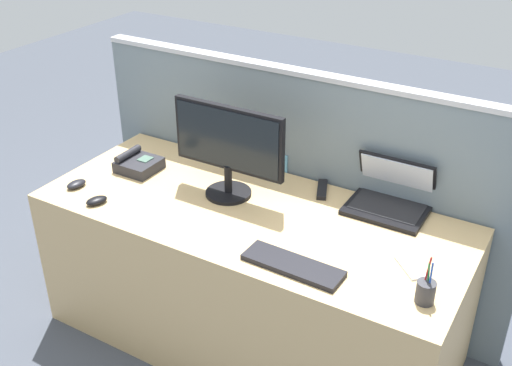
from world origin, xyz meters
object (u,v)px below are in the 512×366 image
pen_cup (426,291)px  cell_phone_white_slab (411,267)px  desktop_monitor (228,145)px  computer_mouse_left_hand (97,201)px  desk_phone (138,164)px  computer_mouse_right_hand (76,184)px  tv_remote (322,190)px  laptop (391,196)px  keyboard_main (293,265)px

pen_cup → cell_phone_white_slab: pen_cup is taller
desktop_monitor → computer_mouse_left_hand: (-0.47, -0.38, -0.23)m
desk_phone → cell_phone_white_slab: bearing=-4.0°
computer_mouse_right_hand → cell_phone_white_slab: bearing=15.2°
computer_mouse_right_hand → pen_cup: (1.68, 0.02, 0.03)m
computer_mouse_right_hand → tv_remote: bearing=36.9°
pen_cup → laptop: bearing=120.3°
keyboard_main → computer_mouse_left_hand: bearing=-177.0°
laptop → desk_phone: 1.25m
laptop → tv_remote: laptop is taller
desk_phone → computer_mouse_right_hand: 0.32m
desktop_monitor → pen_cup: 1.08m
desktop_monitor → keyboard_main: bearing=-34.6°
laptop → computer_mouse_left_hand: laptop is taller
desktop_monitor → desk_phone: (-0.52, -0.03, -0.22)m
cell_phone_white_slab → keyboard_main: bearing=165.6°
computer_mouse_right_hand → tv_remote: size_ratio=0.59×
computer_mouse_left_hand → pen_cup: 1.49m
desktop_monitor → tv_remote: desktop_monitor is taller
desktop_monitor → laptop: desktop_monitor is taller
desktop_monitor → laptop: size_ratio=1.59×
keyboard_main → cell_phone_white_slab: (0.39, 0.23, -0.01)m
cell_phone_white_slab → desktop_monitor: bearing=127.1°
pen_cup → tv_remote: pen_cup is taller
pen_cup → tv_remote: bearing=140.5°
computer_mouse_left_hand → pen_cup: (1.49, 0.08, 0.03)m
laptop → computer_mouse_right_hand: 1.47m
pen_cup → keyboard_main: bearing=-173.2°
keyboard_main → pen_cup: pen_cup is taller
keyboard_main → computer_mouse_right_hand: (-1.18, 0.04, 0.01)m
computer_mouse_left_hand → keyboard_main: bearing=23.2°
desktop_monitor → computer_mouse_right_hand: (-0.66, -0.32, -0.23)m
computer_mouse_right_hand → tv_remote: (1.02, 0.56, -0.01)m
keyboard_main → laptop: bearing=76.7°
desktop_monitor → computer_mouse_right_hand: size_ratio=5.55×
desktop_monitor → laptop: (0.69, 0.27, -0.20)m
laptop → tv_remote: size_ratio=2.05×
desktop_monitor → laptop: 0.76m
laptop → keyboard_main: (-0.17, -0.63, -0.04)m
computer_mouse_right_hand → cell_phone_white_slab: size_ratio=0.64×
keyboard_main → computer_mouse_right_hand: 1.18m
computer_mouse_left_hand → tv_remote: size_ratio=0.59×
desk_phone → computer_mouse_left_hand: 0.36m
keyboard_main → computer_mouse_left_hand: (-0.99, -0.02, 0.01)m
laptop → computer_mouse_left_hand: size_ratio=3.49×
computer_mouse_right_hand → pen_cup: pen_cup is taller
keyboard_main → tv_remote: size_ratio=2.36×
tv_remote → laptop: bearing=-17.5°
computer_mouse_right_hand → desk_phone: bearing=72.9°
laptop → pen_cup: size_ratio=1.90×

